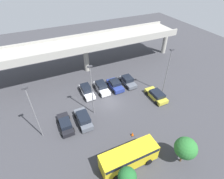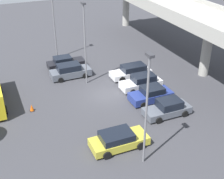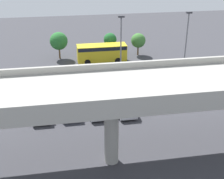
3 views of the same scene
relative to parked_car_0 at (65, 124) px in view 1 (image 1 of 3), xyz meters
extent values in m
plane|color=#38383D|center=(8.40, 2.10, -0.68)|extent=(92.19, 92.19, 0.00)
cube|color=#9E9B93|center=(8.40, 14.51, 5.69)|extent=(43.02, 6.65, 0.90)
cube|color=#9E9B93|center=(8.40, 11.33, 6.42)|extent=(43.02, 0.30, 0.55)
cube|color=#9E9B93|center=(8.40, 17.69, 6.42)|extent=(43.02, 0.30, 0.55)
cylinder|color=#9E9B93|center=(8.40, 14.51, 2.28)|extent=(1.13, 1.13, 5.93)
cylinder|color=#9E9B93|center=(29.91, 14.51, 2.28)|extent=(1.13, 1.13, 5.93)
cube|color=black|center=(0.00, 0.11, -0.16)|extent=(1.71, 4.59, 0.68)
cube|color=black|center=(0.00, -0.30, 0.49)|extent=(1.57, 2.10, 0.61)
cylinder|color=black|center=(-0.88, 1.53, -0.35)|extent=(0.22, 0.67, 0.67)
cylinder|color=black|center=(0.88, 1.53, -0.35)|extent=(0.22, 0.67, 0.67)
cylinder|color=black|center=(-0.88, -1.31, -0.35)|extent=(0.22, 0.67, 0.67)
cylinder|color=black|center=(0.88, -1.31, -0.35)|extent=(0.22, 0.67, 0.67)
cube|color=#515660|center=(2.81, -0.15, -0.13)|extent=(1.83, 4.66, 0.78)
cube|color=black|center=(2.81, -0.34, 0.61)|extent=(1.68, 2.60, 0.69)
cylinder|color=black|center=(1.87, 1.30, -0.38)|extent=(0.22, 0.61, 0.61)
cylinder|color=black|center=(3.74, 1.30, -0.38)|extent=(0.22, 0.61, 0.61)
cylinder|color=black|center=(1.87, -1.59, -0.38)|extent=(0.22, 0.61, 0.61)
cylinder|color=black|center=(3.74, -1.59, -0.38)|extent=(0.22, 0.61, 0.61)
cube|color=silver|center=(5.58, 6.28, -0.16)|extent=(1.79, 4.76, 0.64)
cube|color=black|center=(5.58, 6.64, 0.48)|extent=(1.65, 2.73, 0.65)
cylinder|color=black|center=(6.50, 4.80, -0.32)|extent=(0.22, 0.72, 0.72)
cylinder|color=black|center=(4.67, 4.80, -0.32)|extent=(0.22, 0.72, 0.72)
cylinder|color=black|center=(6.50, 7.75, -0.32)|extent=(0.22, 0.72, 0.72)
cylinder|color=black|center=(4.67, 7.75, -0.32)|extent=(0.22, 0.72, 0.72)
cube|color=silver|center=(8.51, 6.08, -0.15)|extent=(1.79, 4.55, 0.73)
cube|color=black|center=(8.51, 6.38, 0.56)|extent=(1.65, 2.44, 0.68)
cylinder|color=black|center=(9.43, 4.67, -0.37)|extent=(0.22, 0.61, 0.61)
cylinder|color=black|center=(7.59, 4.67, -0.37)|extent=(0.22, 0.61, 0.61)
cylinder|color=black|center=(9.43, 7.49, -0.37)|extent=(0.22, 0.61, 0.61)
cylinder|color=black|center=(7.59, 7.49, -0.37)|extent=(0.22, 0.61, 0.61)
cube|color=navy|center=(11.25, 5.77, -0.13)|extent=(1.92, 4.37, 0.76)
cube|color=black|center=(11.25, 5.90, 0.56)|extent=(1.77, 2.13, 0.61)
cylinder|color=black|center=(12.24, 4.42, -0.37)|extent=(0.22, 0.62, 0.62)
cylinder|color=black|center=(10.27, 4.42, -0.37)|extent=(0.22, 0.62, 0.62)
cylinder|color=black|center=(12.24, 7.13, -0.37)|extent=(0.22, 0.62, 0.62)
cylinder|color=black|center=(10.27, 7.13, -0.37)|extent=(0.22, 0.62, 0.62)
cube|color=#515660|center=(14.17, 5.86, -0.18)|extent=(1.86, 4.52, 0.65)
cube|color=black|center=(14.17, 6.08, 0.51)|extent=(1.71, 2.15, 0.75)
cylinder|color=black|center=(15.12, 4.46, -0.36)|extent=(0.22, 0.64, 0.64)
cylinder|color=black|center=(13.22, 4.46, -0.36)|extent=(0.22, 0.64, 0.64)
cylinder|color=black|center=(15.12, 7.26, -0.36)|extent=(0.22, 0.64, 0.64)
cylinder|color=black|center=(13.22, 7.26, -0.36)|extent=(0.22, 0.64, 0.64)
cube|color=gold|center=(16.70, -0.20, -0.16)|extent=(1.97, 4.71, 0.67)
cube|color=black|center=(16.70, -0.44, 0.46)|extent=(1.81, 2.59, 0.58)
cylinder|color=black|center=(15.69, 1.26, -0.34)|extent=(0.22, 0.68, 0.68)
cylinder|color=black|center=(17.71, 1.26, -0.34)|extent=(0.22, 0.68, 0.68)
cylinder|color=black|center=(15.69, -1.66, -0.34)|extent=(0.22, 0.68, 0.68)
cylinder|color=black|center=(17.71, -1.66, -0.34)|extent=(0.22, 0.68, 0.68)
cube|color=gold|center=(5.78, -9.25, 0.76)|extent=(7.32, 2.27, 2.40)
cube|color=black|center=(5.78, -9.25, 1.62)|extent=(7.17, 2.31, 0.53)
cylinder|color=black|center=(8.05, -8.10, -0.24)|extent=(0.88, 0.29, 0.88)
cylinder|color=black|center=(8.05, -10.41, -0.24)|extent=(0.88, 0.29, 0.88)
cylinder|color=black|center=(3.52, -8.10, -0.24)|extent=(0.88, 0.29, 0.88)
cylinder|color=black|center=(3.52, -10.41, -0.24)|extent=(0.88, 0.29, 0.88)
cylinder|color=slate|center=(4.98, 1.07, 3.74)|extent=(0.16, 0.16, 8.83)
cube|color=#333338|center=(4.98, 1.07, 8.25)|extent=(0.70, 0.35, 0.20)
cylinder|color=slate|center=(-3.47, -0.17, 3.69)|extent=(0.16, 0.16, 8.75)
cube|color=#333338|center=(-3.47, -0.17, 8.17)|extent=(0.70, 0.35, 0.20)
cylinder|color=slate|center=(19.06, 0.76, 3.65)|extent=(0.16, 0.16, 8.66)
cube|color=#333338|center=(19.06, 0.76, 8.07)|extent=(0.70, 0.35, 0.20)
sphere|color=#1E5B28|center=(4.09, -11.74, 2.02)|extent=(2.02, 2.02, 2.02)
cylinder|color=brown|center=(12.01, -11.82, 0.15)|extent=(0.24, 0.24, 1.66)
sphere|color=#286B2D|center=(12.01, -11.82, 2.13)|extent=(2.71, 2.71, 2.71)
cube|color=black|center=(8.47, -5.72, -0.66)|extent=(0.44, 0.44, 0.04)
cone|color=#EA590F|center=(8.47, -5.72, -0.33)|extent=(0.40, 0.40, 0.70)
camera|label=1|loc=(-1.11, -19.05, 20.43)|focal=28.00mm
camera|label=2|loc=(34.92, -8.62, 15.58)|focal=50.00mm
camera|label=3|loc=(11.91, 34.94, 15.48)|focal=50.00mm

